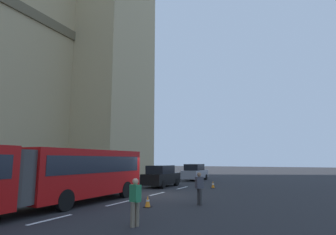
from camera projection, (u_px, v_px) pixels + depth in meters
name	position (u px, v px, depth m)	size (l,w,h in m)	color
ground_plane	(153.00, 195.00, 18.70)	(160.00, 160.00, 0.00)	#262628
lane_centre_marking	(119.00, 203.00, 15.10)	(29.80, 0.16, 0.01)	silver
articulated_bus	(9.00, 174.00, 11.63)	(17.07, 2.54, 2.90)	#B20F0F
sedan_lead	(161.00, 176.00, 24.37)	(4.40, 1.86, 1.85)	black
sedan_trailing	(195.00, 172.00, 31.83)	(4.40, 1.86, 1.85)	gray
traffic_cone_west	(148.00, 202.00, 13.83)	(0.36, 0.36, 0.58)	black
traffic_cone_middle	(213.00, 185.00, 23.13)	(0.36, 0.36, 0.58)	black
pedestrian_near_cones	(135.00, 200.00, 9.94)	(0.36, 0.46, 1.69)	#726651
pedestrian_by_kerb	(199.00, 187.00, 14.56)	(0.46, 0.44, 1.69)	#333333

